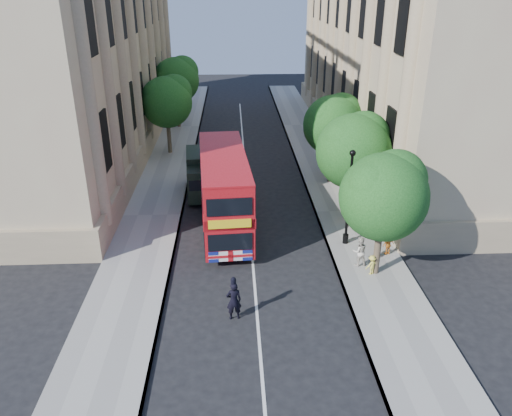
{
  "coord_description": "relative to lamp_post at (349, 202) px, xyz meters",
  "views": [
    {
      "loc": [
        -0.87,
        -17.15,
        12.8
      ],
      "look_at": [
        0.23,
        5.9,
        2.3
      ],
      "focal_mm": 35.0,
      "sensor_mm": 36.0,
      "label": 1
    }
  ],
  "objects": [
    {
      "name": "building_left",
      "position": [
        -18.8,
        18.0,
        6.49
      ],
      "size": [
        12.0,
        38.0,
        18.0
      ],
      "primitive_type": "cube",
      "color": "tan",
      "rests_on": "ground"
    },
    {
      "name": "tree_left_back",
      "position": [
        -10.96,
        24.03,
        2.2
      ],
      "size": [
        4.2,
        4.2,
        6.65
      ],
      "color": "#473828",
      "rests_on": "ground"
    },
    {
      "name": "lamp_post",
      "position": [
        0.0,
        0.0,
        0.0
      ],
      "size": [
        0.32,
        0.32,
        5.16
      ],
      "color": "black",
      "rests_on": "pavement_right"
    },
    {
      "name": "tree_left_far",
      "position": [
        -10.96,
        16.03,
        1.93
      ],
      "size": [
        4.0,
        4.0,
        6.3
      ],
      "color": "#473828",
      "rests_on": "ground"
    },
    {
      "name": "tree_right_mid",
      "position": [
        0.84,
        3.03,
        1.93
      ],
      "size": [
        4.2,
        4.2,
        6.37
      ],
      "color": "#473828",
      "rests_on": "ground"
    },
    {
      "name": "child_a",
      "position": [
        1.88,
        -1.32,
        -1.85
      ],
      "size": [
        0.69,
        0.45,
        1.08
      ],
      "primitive_type": "imported",
      "rotation": [
        0.0,
        0.0,
        3.46
      ],
      "color": "orange",
      "rests_on": "pavement_right"
    },
    {
      "name": "police_constable",
      "position": [
        -5.96,
        -6.1,
        -1.64
      ],
      "size": [
        0.69,
        0.51,
        1.73
      ],
      "primitive_type": "imported",
      "rotation": [
        0.0,
        0.0,
        3.31
      ],
      "color": "black",
      "rests_on": "ground"
    },
    {
      "name": "pavement_right",
      "position": [
        0.75,
        4.0,
        -2.45
      ],
      "size": [
        3.5,
        80.0,
        0.12
      ],
      "primitive_type": "cube",
      "color": "gray",
      "rests_on": "ground"
    },
    {
      "name": "box_van",
      "position": [
        -7.89,
        7.3,
        -1.17
      ],
      "size": [
        2.32,
        4.92,
        2.74
      ],
      "rotation": [
        0.0,
        0.0,
        0.08
      ],
      "color": "black",
      "rests_on": "ground"
    },
    {
      "name": "tree_right_far",
      "position": [
        0.84,
        9.03,
        1.8
      ],
      "size": [
        4.0,
        4.0,
        6.15
      ],
      "color": "#473828",
      "rests_on": "ground"
    },
    {
      "name": "tree_right_near",
      "position": [
        0.84,
        -2.97,
        1.74
      ],
      "size": [
        4.0,
        4.0,
        6.08
      ],
      "color": "#473828",
      "rests_on": "ground"
    },
    {
      "name": "building_right",
      "position": [
        8.8,
        18.0,
        6.49
      ],
      "size": [
        12.0,
        38.0,
        18.0
      ],
      "primitive_type": "cube",
      "color": "tan",
      "rests_on": "ground"
    },
    {
      "name": "ground",
      "position": [
        -5.0,
        -6.0,
        -2.51
      ],
      "size": [
        120.0,
        120.0,
        0.0
      ],
      "primitive_type": "plane",
      "color": "black",
      "rests_on": "ground"
    },
    {
      "name": "woman_pedestrian",
      "position": [
        0.17,
        -2.29,
        -1.64
      ],
      "size": [
        0.76,
        0.6,
        1.5
      ],
      "primitive_type": "imported",
      "rotation": [
        0.0,
        0.0,
        3.19
      ],
      "color": "beige",
      "rests_on": "pavement_right"
    },
    {
      "name": "pavement_left",
      "position": [
        -10.75,
        4.0,
        -2.45
      ],
      "size": [
        3.5,
        80.0,
        0.12
      ],
      "primitive_type": "cube",
      "color": "gray",
      "rests_on": "ground"
    },
    {
      "name": "double_decker_bus",
      "position": [
        -6.41,
        2.39,
        -0.16
      ],
      "size": [
        3.06,
        9.35,
        4.25
      ],
      "rotation": [
        0.0,
        0.0,
        0.07
      ],
      "color": "#A40B11",
      "rests_on": "ground"
    },
    {
      "name": "child_b",
      "position": [
        0.57,
        -3.13,
        -1.9
      ],
      "size": [
        0.72,
        0.58,
        0.98
      ],
      "primitive_type": "imported",
      "rotation": [
        0.0,
        0.0,
        3.54
      ],
      "color": "#EADB4F",
      "rests_on": "pavement_right"
    }
  ]
}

